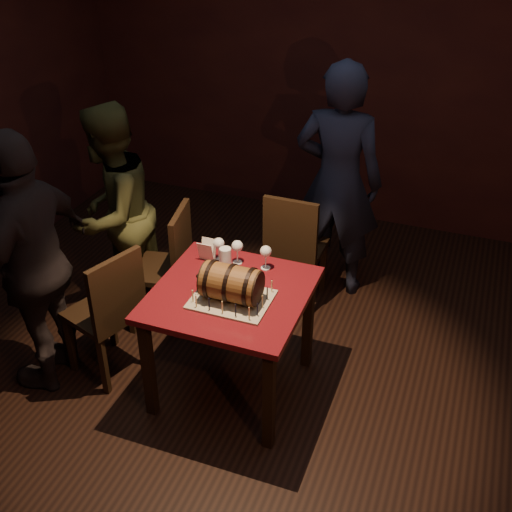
# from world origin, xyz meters

# --- Properties ---
(room_shell) EXTENTS (5.04, 5.04, 2.80)m
(room_shell) POSITION_xyz_m (0.00, 0.00, 1.40)
(room_shell) COLOR black
(room_shell) RESTS_ON ground
(pub_table) EXTENTS (0.90, 0.90, 0.75)m
(pub_table) POSITION_xyz_m (-0.10, -0.07, 0.64)
(pub_table) COLOR #490C12
(pub_table) RESTS_ON ground
(cake_board) EXTENTS (0.45, 0.35, 0.01)m
(cake_board) POSITION_xyz_m (-0.06, -0.15, 0.76)
(cake_board) COLOR #9E9780
(cake_board) RESTS_ON pub_table
(barrel_cake) EXTENTS (0.39, 0.23, 0.23)m
(barrel_cake) POSITION_xyz_m (-0.06, -0.15, 0.87)
(barrel_cake) COLOR brown
(barrel_cake) RESTS_ON cake_board
(birthday_candles) EXTENTS (0.40, 0.30, 0.09)m
(birthday_candles) POSITION_xyz_m (-0.06, -0.15, 0.80)
(birthday_candles) COLOR #F5DB92
(birthday_candles) RESTS_ON cake_board
(wine_glass_left) EXTENTS (0.07, 0.07, 0.16)m
(wine_glass_left) POSITION_xyz_m (-0.30, 0.22, 0.87)
(wine_glass_left) COLOR silver
(wine_glass_left) RESTS_ON pub_table
(wine_glass_mid) EXTENTS (0.07, 0.07, 0.16)m
(wine_glass_mid) POSITION_xyz_m (-0.18, 0.23, 0.87)
(wine_glass_mid) COLOR silver
(wine_glass_mid) RESTS_ON pub_table
(wine_glass_right) EXTENTS (0.07, 0.07, 0.16)m
(wine_glass_right) POSITION_xyz_m (0.01, 0.24, 0.87)
(wine_glass_right) COLOR silver
(wine_glass_right) RESTS_ON pub_table
(pint_of_ale) EXTENTS (0.07, 0.07, 0.15)m
(pint_of_ale) POSITION_xyz_m (-0.22, 0.14, 0.82)
(pint_of_ale) COLOR silver
(pint_of_ale) RESTS_ON pub_table
(menu_card) EXTENTS (0.10, 0.05, 0.13)m
(menu_card) POSITION_xyz_m (-0.37, 0.21, 0.81)
(menu_card) COLOR white
(menu_card) RESTS_ON pub_table
(chair_back) EXTENTS (0.40, 0.40, 0.93)m
(chair_back) POSITION_xyz_m (-0.02, 0.94, 0.52)
(chair_back) COLOR black
(chair_back) RESTS_ON ground
(chair_left_rear) EXTENTS (0.47, 0.47, 0.93)m
(chair_left_rear) POSITION_xyz_m (-0.77, 0.41, 0.52)
(chair_left_rear) COLOR black
(chair_left_rear) RESTS_ON ground
(chair_left_front) EXTENTS (0.51, 0.51, 0.93)m
(chair_left_front) POSITION_xyz_m (-0.86, -0.21, 0.52)
(chair_left_front) COLOR black
(chair_left_front) RESTS_ON ground
(person_back) EXTENTS (0.66, 0.43, 1.80)m
(person_back) POSITION_xyz_m (0.19, 1.30, 0.90)
(person_back) COLOR #191D32
(person_back) RESTS_ON ground
(person_left_rear) EXTENTS (0.62, 0.78, 1.58)m
(person_left_rear) POSITION_xyz_m (-1.22, 0.47, 0.79)
(person_left_rear) COLOR #373A1D
(person_left_rear) RESTS_ON ground
(person_left_front) EXTENTS (0.46, 1.02, 1.71)m
(person_left_front) POSITION_xyz_m (-1.24, -0.36, 0.85)
(person_left_front) COLOR black
(person_left_front) RESTS_ON ground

